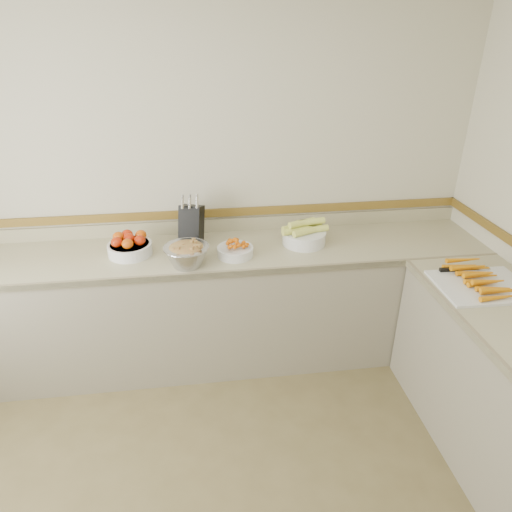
{
  "coord_description": "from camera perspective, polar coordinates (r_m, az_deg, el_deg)",
  "views": [
    {
      "loc": [
        0.01,
        -1.15,
        2.28
      ],
      "look_at": [
        0.35,
        1.35,
        1.0
      ],
      "focal_mm": 32.0,
      "sensor_mm": 36.0,
      "label": 1
    }
  ],
  "objects": [
    {
      "name": "knife_block",
      "position": [
        3.2,
        -8.09,
        3.96
      ],
      "size": [
        0.2,
        0.22,
        0.37
      ],
      "color": "black",
      "rests_on": "counter_back"
    },
    {
      "name": "counter_back",
      "position": [
        3.37,
        -6.69,
        -6.16
      ],
      "size": [
        4.0,
        0.65,
        1.08
      ],
      "color": "tan",
      "rests_on": "ground_plane"
    },
    {
      "name": "rhubarb_bowl",
      "position": [
        2.93,
        -8.65,
        0.28
      ],
      "size": [
        0.29,
        0.29,
        0.17
      ],
      "color": "#B2B2BA",
      "rests_on": "counter_back"
    },
    {
      "name": "back_wall",
      "position": [
        3.3,
        -7.65,
        9.37
      ],
      "size": [
        4.0,
        0.0,
        4.0
      ],
      "primitive_type": "plane",
      "rotation": [
        1.57,
        0.0,
        0.0
      ],
      "color": "beige",
      "rests_on": "ground_plane"
    },
    {
      "name": "tomato_bowl",
      "position": [
        3.17,
        -15.51,
        1.25
      ],
      "size": [
        0.3,
        0.3,
        0.15
      ],
      "color": "white",
      "rests_on": "counter_back"
    },
    {
      "name": "cutting_board",
      "position": [
        3.01,
        26.28,
        -2.94
      ],
      "size": [
        0.54,
        0.47,
        0.08
      ],
      "color": "silver",
      "rests_on": "counter_right"
    },
    {
      "name": "cherry_tomato_bowl",
      "position": [
        3.05,
        -2.62,
        0.82
      ],
      "size": [
        0.24,
        0.24,
        0.13
      ],
      "color": "white",
      "rests_on": "counter_back"
    },
    {
      "name": "corn_bowl",
      "position": [
        3.22,
        6.04,
        2.69
      ],
      "size": [
        0.34,
        0.31,
        0.18
      ],
      "color": "white",
      "rests_on": "counter_back"
    }
  ]
}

